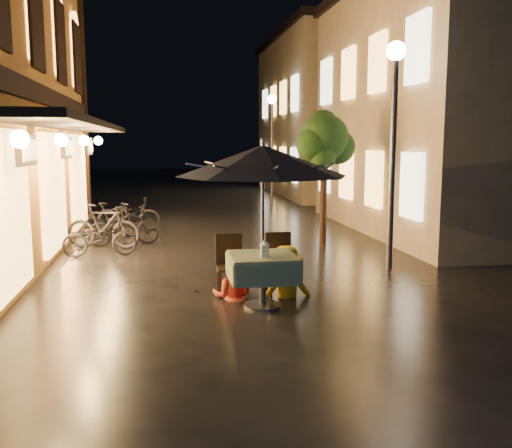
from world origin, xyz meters
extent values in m
plane|color=black|center=(0.00, 0.00, 0.00)|extent=(90.00, 90.00, 0.00)
cube|color=black|center=(-3.47, 4.00, 3.30)|extent=(0.12, 11.00, 0.35)
cube|color=black|center=(-2.90, 4.00, 2.75)|extent=(1.20, 10.50, 0.12)
cube|color=#E2A34D|center=(-3.44, 3.00, 4.60)|extent=(0.10, 0.90, 1.50)
cube|color=#E2A34D|center=(-3.44, 5.50, 4.60)|extent=(0.10, 0.90, 1.50)
cube|color=#E2A34D|center=(-3.44, 8.00, 4.60)|extent=(0.10, 0.90, 1.50)
cube|color=#E2A34D|center=(-3.44, 0.50, 1.40)|extent=(0.10, 2.20, 2.40)
cube|color=#E2A34D|center=(-3.44, 4.00, 1.40)|extent=(0.10, 2.20, 2.40)
cube|color=#E2A34D|center=(-3.44, 7.50, 1.40)|extent=(0.10, 2.20, 2.40)
cube|color=#B2A889|center=(7.50, 6.50, 3.25)|extent=(7.00, 9.00, 6.50)
cube|color=#E2A34D|center=(3.95, 3.20, 1.50)|extent=(0.10, 1.00, 1.40)
cube|color=#E2A34D|center=(3.95, 3.20, 4.30)|extent=(0.10, 1.00, 1.40)
cube|color=#E2A34D|center=(3.95, 5.40, 1.50)|extent=(0.10, 1.00, 1.40)
cube|color=#E2A34D|center=(3.95, 5.40, 4.30)|extent=(0.10, 1.00, 1.40)
cube|color=#E2A34D|center=(3.95, 7.60, 1.50)|extent=(0.10, 1.00, 1.40)
cube|color=#E2A34D|center=(3.95, 7.60, 4.30)|extent=(0.10, 1.00, 1.40)
cube|color=#E2A34D|center=(3.95, 9.80, 1.50)|extent=(0.10, 1.00, 1.40)
cube|color=#E2A34D|center=(3.95, 9.80, 4.30)|extent=(0.10, 1.00, 1.40)
cube|color=#B2A889|center=(7.50, 18.00, 3.50)|extent=(7.00, 10.00, 7.00)
cube|color=black|center=(7.50, 18.00, 7.15)|extent=(7.30, 10.30, 0.30)
cube|color=#E2A34D|center=(3.95, 14.20, 1.50)|extent=(0.10, 1.00, 1.40)
cube|color=#E2A34D|center=(3.95, 14.20, 4.30)|extent=(0.10, 1.00, 1.40)
cube|color=#E2A34D|center=(3.95, 16.40, 1.50)|extent=(0.10, 1.00, 1.40)
cube|color=#E2A34D|center=(3.95, 16.40, 4.30)|extent=(0.10, 1.00, 1.40)
cube|color=#E2A34D|center=(3.95, 18.60, 1.50)|extent=(0.10, 1.00, 1.40)
cube|color=#E2A34D|center=(3.95, 18.60, 4.30)|extent=(0.10, 1.00, 1.40)
cube|color=#E2A34D|center=(3.95, 20.80, 1.50)|extent=(0.10, 1.00, 1.40)
cube|color=#E2A34D|center=(3.95, 20.80, 4.30)|extent=(0.10, 1.00, 1.40)
cylinder|color=black|center=(2.40, 4.50, 1.10)|extent=(0.16, 0.16, 2.20)
sphere|color=black|center=(2.40, 4.50, 2.50)|extent=(1.10, 1.10, 1.10)
sphere|color=black|center=(2.75, 4.60, 2.30)|extent=(0.80, 0.80, 0.80)
sphere|color=black|center=(2.10, 4.35, 2.35)|extent=(0.76, 0.76, 0.76)
sphere|color=black|center=(2.45, 4.80, 2.80)|extent=(0.70, 0.70, 0.70)
sphere|color=black|center=(2.30, 4.25, 2.10)|extent=(0.60, 0.60, 0.60)
cylinder|color=#59595E|center=(3.00, 2.00, 2.00)|extent=(0.12, 0.12, 4.00)
sphere|color=#FFE6BD|center=(3.00, 2.00, 4.05)|extent=(0.36, 0.36, 0.36)
cylinder|color=#59595E|center=(3.00, 14.00, 2.00)|extent=(0.12, 0.12, 4.00)
sphere|color=#FFE6BD|center=(3.00, 14.00, 4.05)|extent=(0.36, 0.36, 0.36)
cylinder|color=#59595E|center=(0.18, -0.08, 0.36)|extent=(0.10, 0.10, 0.72)
cylinder|color=#59595E|center=(0.18, -0.08, 0.02)|extent=(0.56, 0.56, 0.04)
cube|color=#285836|center=(0.18, -0.08, 0.75)|extent=(0.95, 0.95, 0.06)
cube|color=#285836|center=(0.66, -0.08, 0.58)|extent=(0.04, 0.95, 0.33)
cube|color=#285836|center=(-0.29, -0.08, 0.58)|extent=(0.04, 0.95, 0.33)
cube|color=#285836|center=(0.18, 0.40, 0.58)|extent=(0.95, 0.04, 0.33)
cube|color=#285836|center=(0.18, -0.55, 0.58)|extent=(0.95, 0.04, 0.33)
cylinder|color=#59595E|center=(0.18, -0.08, 1.15)|extent=(0.05, 0.05, 2.30)
cone|color=black|center=(0.18, -0.08, 2.15)|extent=(2.50, 2.50, 0.45)
cylinder|color=#59595E|center=(0.18, -0.08, 2.40)|extent=(0.06, 0.06, 0.12)
cube|color=black|center=(-0.22, 0.57, 0.45)|extent=(0.42, 0.42, 0.05)
cube|color=black|center=(-0.22, 0.76, 0.70)|extent=(0.42, 0.04, 0.55)
cylinder|color=black|center=(-0.40, 0.39, 0.21)|extent=(0.04, 0.04, 0.43)
cylinder|color=black|center=(-0.04, 0.39, 0.21)|extent=(0.04, 0.04, 0.43)
cylinder|color=black|center=(-0.40, 0.75, 0.21)|extent=(0.04, 0.04, 0.43)
cylinder|color=black|center=(-0.04, 0.75, 0.21)|extent=(0.04, 0.04, 0.43)
cube|color=black|center=(0.58, 0.57, 0.45)|extent=(0.42, 0.42, 0.05)
cube|color=black|center=(0.58, 0.76, 0.70)|extent=(0.42, 0.04, 0.55)
cylinder|color=black|center=(0.40, 0.39, 0.21)|extent=(0.04, 0.04, 0.43)
cylinder|color=black|center=(0.76, 0.39, 0.21)|extent=(0.04, 0.04, 0.43)
cylinder|color=black|center=(0.40, 0.75, 0.21)|extent=(0.04, 0.04, 0.43)
cylinder|color=black|center=(0.76, 0.75, 0.21)|extent=(0.04, 0.04, 0.43)
cube|color=white|center=(0.18, -0.24, 0.87)|extent=(0.11, 0.11, 0.18)
cube|color=#FFD88C|center=(0.18, -0.24, 0.86)|extent=(0.07, 0.07, 0.12)
cone|color=white|center=(0.18, -0.24, 0.99)|extent=(0.16, 0.16, 0.07)
imported|color=#F54B32|center=(-0.19, 0.48, 0.68)|extent=(0.77, 0.66, 1.36)
imported|color=gold|center=(0.66, 0.46, 0.78)|extent=(1.02, 0.60, 1.56)
imported|color=#212128|center=(-2.58, 4.18, 0.40)|extent=(1.59, 0.72, 0.81)
imported|color=black|center=(-2.60, 5.08, 0.51)|extent=(1.76, 0.87, 1.02)
imported|color=black|center=(-2.17, 5.43, 0.44)|extent=(1.77, 0.88, 0.89)
imported|color=black|center=(-2.49, 6.34, 0.47)|extent=(1.59, 1.04, 0.93)
imported|color=black|center=(-2.19, 7.78, 0.45)|extent=(1.75, 0.75, 0.90)
camera|label=1|loc=(-1.23, -8.12, 2.41)|focal=40.00mm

